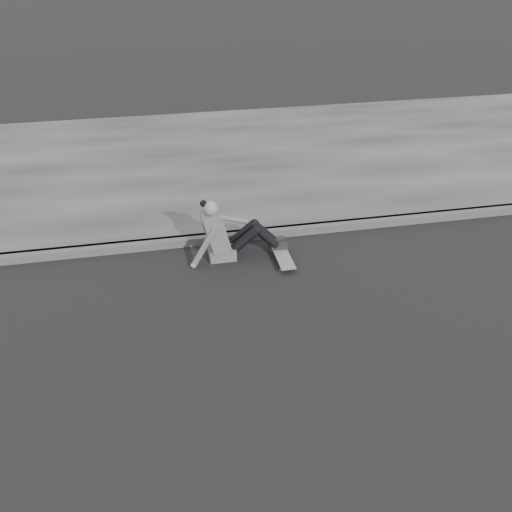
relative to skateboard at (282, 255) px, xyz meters
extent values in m
cube|color=#494949|center=(2.32, 0.69, -0.01)|extent=(24.00, 0.16, 0.12)
cube|color=#3D3D3D|center=(2.32, 3.71, -0.01)|extent=(24.00, 6.00, 0.12)
cylinder|color=#9A9A95|center=(-0.08, -0.26, -0.04)|extent=(0.03, 0.05, 0.05)
cylinder|color=#9A9A95|center=(0.08, -0.26, -0.04)|extent=(0.03, 0.05, 0.05)
cylinder|color=#9A9A95|center=(-0.08, 0.26, -0.04)|extent=(0.03, 0.05, 0.05)
cylinder|color=#9A9A95|center=(0.08, 0.26, -0.04)|extent=(0.03, 0.05, 0.05)
cube|color=#292A2C|center=(0.00, -0.26, -0.02)|extent=(0.16, 0.04, 0.03)
cube|color=#292A2C|center=(0.00, 0.26, -0.02)|extent=(0.16, 0.04, 0.03)
cube|color=slate|center=(0.00, 0.00, 0.01)|extent=(0.20, 0.78, 0.02)
cube|color=#58585A|center=(-0.80, 0.25, 0.02)|extent=(0.36, 0.34, 0.18)
cube|color=#58585A|center=(-0.87, 0.25, 0.36)|extent=(0.37, 0.40, 0.57)
cube|color=#58585A|center=(-1.00, 0.25, 0.48)|extent=(0.14, 0.30, 0.20)
cylinder|color=gray|center=(-0.92, 0.25, 0.60)|extent=(0.09, 0.09, 0.08)
sphere|color=gray|center=(-0.93, 0.25, 0.69)|extent=(0.20, 0.20, 0.20)
sphere|color=black|center=(-1.02, 0.27, 0.76)|extent=(0.09, 0.09, 0.09)
cylinder|color=black|center=(-0.49, 0.16, 0.21)|extent=(0.43, 0.13, 0.39)
cylinder|color=black|center=(-0.49, 0.34, 0.21)|extent=(0.43, 0.13, 0.39)
cylinder|color=black|center=(-0.19, 0.16, 0.21)|extent=(0.35, 0.11, 0.36)
cylinder|color=black|center=(-0.19, 0.34, 0.21)|extent=(0.35, 0.11, 0.36)
sphere|color=black|center=(-0.32, 0.16, 0.35)|extent=(0.13, 0.13, 0.13)
sphere|color=black|center=(-0.32, 0.34, 0.35)|extent=(0.13, 0.13, 0.13)
cube|color=black|center=(0.00, 0.16, 0.05)|extent=(0.24, 0.08, 0.07)
cube|color=black|center=(0.00, 0.34, 0.05)|extent=(0.24, 0.08, 0.07)
cylinder|color=#58585A|center=(-1.07, 0.04, 0.22)|extent=(0.38, 0.08, 0.58)
sphere|color=gray|center=(-1.22, 0.03, -0.03)|extent=(0.08, 0.08, 0.08)
cylinder|color=#58585A|center=(-0.63, 0.41, 0.42)|extent=(0.48, 0.08, 0.21)
camera|label=1|loc=(-1.70, -6.52, 4.00)|focal=40.00mm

